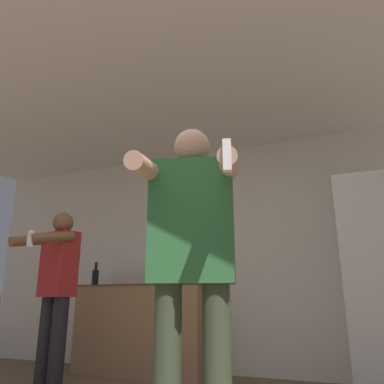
# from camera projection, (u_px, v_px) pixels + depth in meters

# --- Properties ---
(wall_back) EXTENTS (7.00, 0.06, 2.55)m
(wall_back) POSITION_uv_depth(u_px,v_px,m) (238.00, 253.00, 4.26)
(wall_back) COLOR silver
(wall_back) RESTS_ON ground_plane
(ceiling_slab) EXTENTS (7.00, 3.45, 0.05)m
(ceiling_slab) POSITION_uv_depth(u_px,v_px,m) (189.00, 86.00, 3.29)
(ceiling_slab) COLOR silver
(ceiling_slab) RESTS_ON wall_back
(refrigerator) EXTENTS (0.68, 0.74, 1.85)m
(refrigerator) POSITION_uv_depth(u_px,v_px,m) (383.00, 281.00, 3.32)
(refrigerator) COLOR white
(refrigerator) RESTS_ON ground_plane
(counter) EXTENTS (1.50, 0.61, 0.93)m
(counter) POSITION_uv_depth(u_px,v_px,m) (145.00, 328.00, 4.11)
(counter) COLOR #997551
(counter) RESTS_ON ground_plane
(bottle_amber_bourbon) EXTENTS (0.07, 0.07, 0.27)m
(bottle_amber_bourbon) POSITION_uv_depth(u_px,v_px,m) (169.00, 274.00, 4.10)
(bottle_amber_bourbon) COLOR maroon
(bottle_amber_bourbon) RESTS_ON counter
(bottle_green_wine) EXTENTS (0.08, 0.08, 0.27)m
(bottle_green_wine) POSITION_uv_depth(u_px,v_px,m) (95.00, 276.00, 4.45)
(bottle_green_wine) COLOR black
(bottle_green_wine) RESTS_ON counter
(bottle_clear_vodka) EXTENTS (0.08, 0.08, 0.29)m
(bottle_clear_vodka) POSITION_uv_depth(u_px,v_px,m) (191.00, 272.00, 4.02)
(bottle_clear_vodka) COLOR #194723
(bottle_clear_vodka) RESTS_ON counter
(person_woman_foreground) EXTENTS (0.59, 0.62, 1.67)m
(person_woman_foreground) POSITION_uv_depth(u_px,v_px,m) (192.00, 256.00, 1.88)
(person_woman_foreground) COLOR #38422D
(person_woman_foreground) RESTS_ON ground_plane
(person_man_side) EXTENTS (0.50, 0.60, 1.58)m
(person_man_side) POSITION_uv_depth(u_px,v_px,m) (55.00, 285.00, 3.43)
(person_man_side) COLOR black
(person_man_side) RESTS_ON ground_plane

